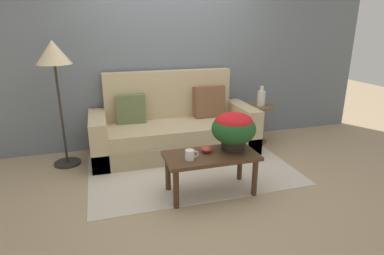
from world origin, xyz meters
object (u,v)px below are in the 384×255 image
at_px(couch, 174,129).
at_px(snack_bowl, 207,149).
at_px(coffee_mug, 190,155).
at_px(potted_plant, 234,128).
at_px(side_table, 260,117).
at_px(floor_lamp, 54,62).
at_px(table_vase, 261,98).
at_px(coffee_table, 211,160).

xyz_separation_m(couch, snack_bowl, (0.07, -1.20, 0.15)).
bearing_deg(snack_bowl, coffee_mug, -148.49).
height_order(potted_plant, coffee_mug, potted_plant).
relative_size(side_table, snack_bowl, 4.48).
height_order(side_table, potted_plant, potted_plant).
bearing_deg(floor_lamp, snack_bowl, -37.64).
relative_size(snack_bowl, table_vase, 0.44).
height_order(side_table, floor_lamp, floor_lamp).
relative_size(potted_plant, snack_bowl, 3.64).
bearing_deg(floor_lamp, side_table, 0.50).
relative_size(side_table, coffee_mug, 4.16).
distance_m(side_table, potted_plant, 1.57).
relative_size(coffee_table, coffee_mug, 6.93).
xyz_separation_m(coffee_table, table_vase, (1.25, 1.25, 0.33)).
distance_m(coffee_table, potted_plant, 0.42).
height_order(couch, table_vase, couch).
bearing_deg(potted_plant, couch, 106.80).
relative_size(coffee_table, snack_bowl, 7.47).
relative_size(coffee_mug, table_vase, 0.47).
relative_size(couch, floor_lamp, 1.44).
bearing_deg(coffee_table, couch, 94.13).
distance_m(couch, side_table, 1.33).
bearing_deg(side_table, couch, 179.50).
height_order(couch, coffee_table, couch).
bearing_deg(table_vase, potted_plant, -129.19).
distance_m(coffee_table, snack_bowl, 0.13).
bearing_deg(side_table, coffee_mug, -138.30).
xyz_separation_m(side_table, potted_plant, (-0.97, -1.20, 0.29)).
xyz_separation_m(couch, side_table, (1.33, -0.01, 0.07)).
bearing_deg(couch, potted_plant, -73.20).
height_order(potted_plant, table_vase, table_vase).
height_order(coffee_mug, table_vase, table_vase).
height_order(coffee_table, floor_lamp, floor_lamp).
height_order(couch, potted_plant, couch).
bearing_deg(table_vase, couch, 179.38).
distance_m(couch, coffee_table, 1.27).
bearing_deg(coffee_table, side_table, 45.36).
height_order(coffee_table, snack_bowl, snack_bowl).
xyz_separation_m(floor_lamp, coffee_mug, (1.29, -1.30, -0.82)).
bearing_deg(table_vase, snack_bowl, -136.93).
distance_m(couch, potted_plant, 1.31).
height_order(couch, snack_bowl, couch).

